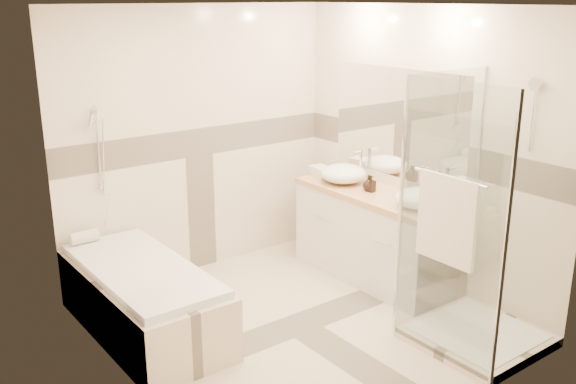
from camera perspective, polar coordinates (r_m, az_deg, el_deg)
room at (r=4.89m, az=1.26°, el=1.59°), size 2.82×3.02×2.52m
bathtub at (r=5.22m, az=-12.75°, el=-9.00°), size 0.75×1.70×0.56m
vanity at (r=6.03m, az=7.50°, el=-3.83°), size 0.58×1.62×0.85m
shower_enclosure at (r=5.03m, az=15.36°, el=-7.72°), size 0.96×0.93×2.04m
vessel_sink_near at (r=6.14m, az=4.94°, el=1.65°), size 0.44×0.44×0.18m
vessel_sink_far at (r=5.50m, az=11.62°, el=-0.54°), size 0.42×0.42×0.17m
faucet_near at (r=6.26m, az=6.43°, el=2.67°), size 0.12×0.03×0.29m
faucet_far at (r=5.63m, az=13.13°, el=0.72°), size 0.12×0.03×0.30m
amenity_bottle_a at (r=5.88m, az=7.40°, el=0.73°), size 0.07×0.08×0.15m
amenity_bottle_b at (r=5.90m, az=7.20°, el=0.79°), size 0.14×0.14×0.15m
folded_towels at (r=6.38m, az=3.01°, el=1.86°), size 0.19×0.28×0.08m
rolled_towel at (r=5.69m, az=-17.66°, el=-3.83°), size 0.24×0.11×0.11m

